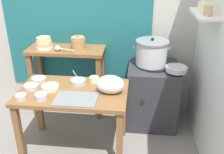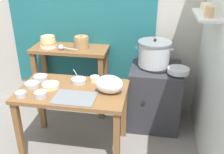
{
  "view_description": "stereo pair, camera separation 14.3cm",
  "coord_description": "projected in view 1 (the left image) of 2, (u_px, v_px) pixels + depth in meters",
  "views": [
    {
      "loc": [
        0.65,
        -2.18,
        1.97
      ],
      "look_at": [
        0.39,
        0.23,
        0.82
      ],
      "focal_mm": 41.99,
      "sensor_mm": 36.0,
      "label": 1
    },
    {
      "loc": [
        0.79,
        -2.16,
        1.97
      ],
      "look_at": [
        0.39,
        0.23,
        0.82
      ],
      "focal_mm": 41.99,
      "sensor_mm": 36.0,
      "label": 2
    }
  ],
  "objects": [
    {
      "name": "prep_bowl_4",
      "position": [
        39.0,
        79.0,
        2.81
      ],
      "size": [
        0.15,
        0.15,
        0.04
      ],
      "color": "#B7BABF",
      "rests_on": "prep_table"
    },
    {
      "name": "prep_bowl_1",
      "position": [
        31.0,
        86.0,
        2.67
      ],
      "size": [
        0.15,
        0.15,
        0.04
      ],
      "color": "#B7BABF",
      "rests_on": "prep_table"
    },
    {
      "name": "clay_pot",
      "position": [
        78.0,
        43.0,
        3.21
      ],
      "size": [
        0.18,
        0.18,
        0.18
      ],
      "color": "#A37A4C",
      "rests_on": "back_shelf_table"
    },
    {
      "name": "wall_right",
      "position": [
        223.0,
        36.0,
        2.36
      ],
      "size": [
        0.3,
        3.2,
        2.6
      ],
      "color": "silver",
      "rests_on": "ground"
    },
    {
      "name": "back_shelf_table",
      "position": [
        67.0,
        65.0,
        3.35
      ],
      "size": [
        0.96,
        0.4,
        0.9
      ],
      "color": "brown",
      "rests_on": "ground"
    },
    {
      "name": "prep_table",
      "position": [
        73.0,
        100.0,
        2.68
      ],
      "size": [
        1.1,
        0.66,
        0.72
      ],
      "color": "brown",
      "rests_on": "ground"
    },
    {
      "name": "ground_plane",
      "position": [
        75.0,
        152.0,
        2.87
      ],
      "size": [
        9.0,
        9.0,
        0.0
      ],
      "primitive_type": "plane",
      "color": "gray"
    },
    {
      "name": "plastic_bag",
      "position": [
        110.0,
        84.0,
        2.55
      ],
      "size": [
        0.27,
        0.17,
        0.19
      ],
      "primitive_type": "ellipsoid",
      "color": "white",
      "rests_on": "prep_table"
    },
    {
      "name": "stove_block",
      "position": [
        152.0,
        94.0,
        3.25
      ],
      "size": [
        0.6,
        0.61,
        0.78
      ],
      "color": "#2D2D33",
      "rests_on": "ground"
    },
    {
      "name": "prep_bowl_0",
      "position": [
        78.0,
        81.0,
        2.76
      ],
      "size": [
        0.16,
        0.16,
        0.16
      ],
      "color": "#B7BABF",
      "rests_on": "prep_table"
    },
    {
      "name": "serving_tray",
      "position": [
        76.0,
        99.0,
        2.47
      ],
      "size": [
        0.4,
        0.28,
        0.01
      ],
      "primitive_type": "cube",
      "color": "slate",
      "rests_on": "prep_table"
    },
    {
      "name": "prep_bowl_3",
      "position": [
        94.0,
        79.0,
        2.8
      ],
      "size": [
        0.1,
        0.1,
        0.06
      ],
      "color": "beige",
      "rests_on": "prep_table"
    },
    {
      "name": "prep_bowl_6",
      "position": [
        41.0,
        96.0,
        2.47
      ],
      "size": [
        0.12,
        0.12,
        0.06
      ],
      "color": "#B7BABF",
      "rests_on": "prep_table"
    },
    {
      "name": "ladle",
      "position": [
        58.0,
        48.0,
        3.15
      ],
      "size": [
        0.26,
        0.1,
        0.07
      ],
      "color": "#B7BABF",
      "rests_on": "back_shelf_table"
    },
    {
      "name": "wide_pan",
      "position": [
        176.0,
        69.0,
        2.91
      ],
      "size": [
        0.24,
        0.24,
        0.05
      ],
      "primitive_type": "cylinder",
      "color": "#B7BABF",
      "rests_on": "stove_block"
    },
    {
      "name": "prep_bowl_5",
      "position": [
        21.0,
        97.0,
        2.47
      ],
      "size": [
        0.11,
        0.11,
        0.05
      ],
      "color": "#B7BABF",
      "rests_on": "prep_table"
    },
    {
      "name": "steamer_pot",
      "position": [
        152.0,
        53.0,
        3.04
      ],
      "size": [
        0.43,
        0.38,
        0.33
      ],
      "color": "#B7BABF",
      "rests_on": "stove_block"
    },
    {
      "name": "bowl_stack_enamel",
      "position": [
        44.0,
        43.0,
        3.23
      ],
      "size": [
        0.21,
        0.21,
        0.14
      ],
      "color": "silver",
      "rests_on": "back_shelf_table"
    },
    {
      "name": "wall_back",
      "position": [
        95.0,
        12.0,
        3.29
      ],
      "size": [
        4.4,
        0.12,
        2.6
      ],
      "color": "#B2ADA3",
      "rests_on": "ground"
    },
    {
      "name": "prep_bowl_2",
      "position": [
        50.0,
        87.0,
        2.65
      ],
      "size": [
        0.17,
        0.17,
        0.04
      ],
      "color": "beige",
      "rests_on": "prep_table"
    }
  ]
}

